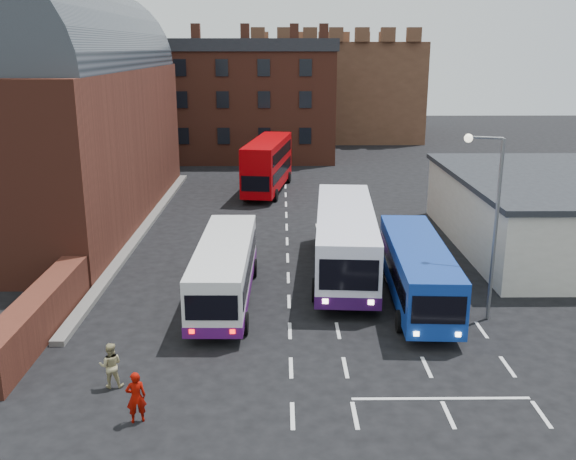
{
  "coord_description": "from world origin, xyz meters",
  "views": [
    {
      "loc": [
        -0.33,
        -22.07,
        11.34
      ],
      "look_at": [
        0.0,
        10.0,
        2.2
      ],
      "focal_mm": 40.0,
      "sensor_mm": 36.0,
      "label": 1
    }
  ],
  "objects_px": {
    "pedestrian_beige": "(111,365)",
    "bus_red_double": "(268,164)",
    "bus_white_outbound": "(225,267)",
    "bus_white_inbound": "(345,236)",
    "street_lamp": "(490,211)",
    "pedestrian_red": "(136,397)",
    "bus_blue": "(417,268)"
  },
  "relations": [
    {
      "from": "bus_white_outbound",
      "to": "street_lamp",
      "type": "distance_m",
      "value": 11.93
    },
    {
      "from": "pedestrian_red",
      "to": "pedestrian_beige",
      "type": "height_order",
      "value": "pedestrian_red"
    },
    {
      "from": "bus_blue",
      "to": "bus_white_outbound",
      "type": "bearing_deg",
      "value": 0.76
    },
    {
      "from": "bus_white_inbound",
      "to": "street_lamp",
      "type": "relative_size",
      "value": 1.59
    },
    {
      "from": "bus_red_double",
      "to": "street_lamp",
      "type": "relative_size",
      "value": 1.35
    },
    {
      "from": "bus_white_outbound",
      "to": "pedestrian_red",
      "type": "height_order",
      "value": "bus_white_outbound"
    },
    {
      "from": "street_lamp",
      "to": "pedestrian_beige",
      "type": "height_order",
      "value": "street_lamp"
    },
    {
      "from": "bus_white_outbound",
      "to": "pedestrian_beige",
      "type": "xyz_separation_m",
      "value": [
        -3.28,
        -7.88,
        -0.83
      ]
    },
    {
      "from": "street_lamp",
      "to": "pedestrian_red",
      "type": "relative_size",
      "value": 4.65
    },
    {
      "from": "bus_white_outbound",
      "to": "bus_white_inbound",
      "type": "relative_size",
      "value": 0.81
    },
    {
      "from": "pedestrian_red",
      "to": "street_lamp",
      "type": "bearing_deg",
      "value": -167.2
    },
    {
      "from": "bus_white_inbound",
      "to": "pedestrian_red",
      "type": "relative_size",
      "value": 7.39
    },
    {
      "from": "bus_blue",
      "to": "pedestrian_red",
      "type": "distance_m",
      "value": 14.54
    },
    {
      "from": "bus_white_inbound",
      "to": "pedestrian_beige",
      "type": "height_order",
      "value": "bus_white_inbound"
    },
    {
      "from": "bus_white_inbound",
      "to": "pedestrian_red",
      "type": "height_order",
      "value": "bus_white_inbound"
    },
    {
      "from": "bus_red_double",
      "to": "pedestrian_beige",
      "type": "bearing_deg",
      "value": 90.1
    },
    {
      "from": "bus_blue",
      "to": "pedestrian_beige",
      "type": "relative_size",
      "value": 6.39
    },
    {
      "from": "bus_white_inbound",
      "to": "bus_blue",
      "type": "bearing_deg",
      "value": 130.57
    },
    {
      "from": "bus_white_outbound",
      "to": "street_lamp",
      "type": "bearing_deg",
      "value": -10.08
    },
    {
      "from": "bus_white_outbound",
      "to": "pedestrian_red",
      "type": "distance_m",
      "value": 10.27
    },
    {
      "from": "bus_red_double",
      "to": "pedestrian_beige",
      "type": "xyz_separation_m",
      "value": [
        -4.79,
        -31.35,
        -1.43
      ]
    },
    {
      "from": "bus_white_outbound",
      "to": "pedestrian_beige",
      "type": "bearing_deg",
      "value": -111.77
    },
    {
      "from": "bus_red_double",
      "to": "pedestrian_beige",
      "type": "relative_size",
      "value": 6.63
    },
    {
      "from": "pedestrian_red",
      "to": "pedestrian_beige",
      "type": "bearing_deg",
      "value": -76.36
    },
    {
      "from": "pedestrian_red",
      "to": "pedestrian_beige",
      "type": "xyz_separation_m",
      "value": [
        -1.35,
        2.18,
        -0.04
      ]
    },
    {
      "from": "bus_red_double",
      "to": "bus_white_inbound",
      "type": "bearing_deg",
      "value": 111.25
    },
    {
      "from": "bus_white_outbound",
      "to": "bus_red_double",
      "type": "distance_m",
      "value": 23.53
    },
    {
      "from": "bus_red_double",
      "to": "pedestrian_red",
      "type": "xyz_separation_m",
      "value": [
        -3.44,
        -33.53,
        -1.39
      ]
    },
    {
      "from": "bus_blue",
      "to": "bus_red_double",
      "type": "distance_m",
      "value": 24.88
    },
    {
      "from": "pedestrian_beige",
      "to": "bus_red_double",
      "type": "bearing_deg",
      "value": -104.28
    },
    {
      "from": "bus_white_inbound",
      "to": "pedestrian_beige",
      "type": "xyz_separation_m",
      "value": [
        -9.17,
        -11.54,
        -1.2
      ]
    },
    {
      "from": "bus_white_outbound",
      "to": "bus_white_inbound",
      "type": "height_order",
      "value": "bus_white_inbound"
    }
  ]
}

